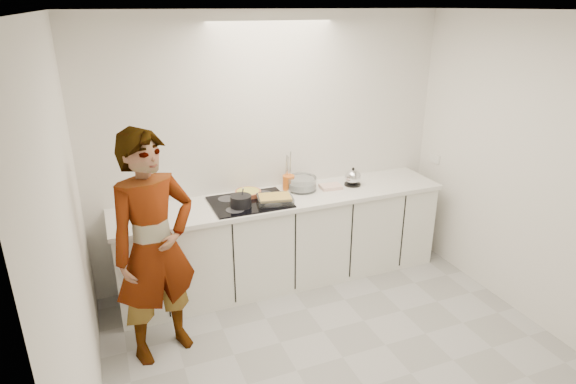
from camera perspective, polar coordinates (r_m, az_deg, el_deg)
name	(u,v)px	position (r m, az deg, el deg)	size (l,w,h in m)	color
floor	(343,357)	(4.09, 6.51, -18.90)	(3.60, 3.20, 0.00)	#ACACAC
ceiling	(361,11)	(3.13, 8.60, 20.48)	(3.60, 3.20, 0.00)	white
wall_back	(272,149)	(4.78, -1.92, 5.11)	(3.60, 0.00, 2.60)	white
wall_front	(538,350)	(2.34, 27.50, -16.26)	(3.60, 0.00, 2.60)	white
wall_left	(73,255)	(3.03, -24.13, -6.82)	(0.00, 3.20, 2.60)	white
wall_right	(539,176)	(4.54, 27.58, 1.69)	(0.02, 3.20, 2.60)	white
base_cabinets	(284,241)	(4.82, -0.47, -5.81)	(3.20, 0.58, 0.87)	white
countertop	(284,199)	(4.63, -0.49, -0.80)	(3.24, 0.64, 0.04)	white
hob	(250,202)	(4.50, -4.55, -1.20)	(0.72, 0.54, 0.01)	black
tart_dish	(248,193)	(4.64, -4.75, -0.07)	(0.26, 0.26, 0.04)	#B25838
saucepan	(241,201)	(4.36, -5.61, -1.08)	(0.22, 0.22, 0.18)	black
baking_dish	(275,199)	(4.45, -1.56, -0.82)	(0.36, 0.30, 0.06)	silver
mixing_bowl	(302,184)	(4.77, 1.64, 0.95)	(0.33, 0.33, 0.14)	silver
tea_towel	(331,187)	(4.85, 5.08, 0.64)	(0.21, 0.15, 0.03)	white
kettle	(353,178)	(4.94, 7.68, 1.69)	(0.17, 0.17, 0.19)	black
utensil_crock	(289,183)	(4.78, 0.06, 1.13)	(0.12, 0.12, 0.15)	orange
cook	(155,248)	(3.78, -15.52, -6.45)	(0.67, 0.44, 1.85)	white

